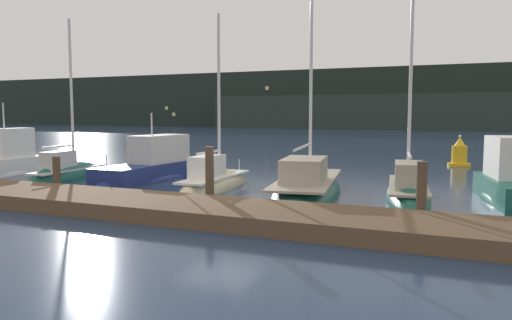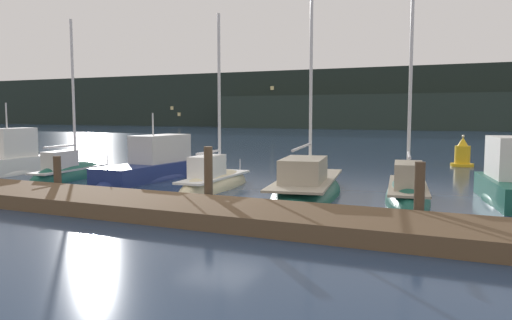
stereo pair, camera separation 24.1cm
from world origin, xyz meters
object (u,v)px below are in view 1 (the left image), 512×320
(sailboat_berth_6, at_px, (408,197))
(motorboat_berth_7, at_px, (511,191))
(channel_buoy, at_px, (459,155))
(sailboat_berth_4, at_px, (214,186))
(sailboat_berth_5, at_px, (307,190))
(motorboat_berth_1, at_px, (6,166))
(motorboat_berth_3, at_px, (152,172))
(sailboat_berth_2, at_px, (68,177))

(sailboat_berth_6, distance_m, motorboat_berth_7, 3.45)
(motorboat_berth_7, bearing_deg, sailboat_berth_6, -160.74)
(motorboat_berth_7, distance_m, channel_buoy, 12.07)
(sailboat_berth_4, height_order, sailboat_berth_5, sailboat_berth_5)
(sailboat_berth_6, bearing_deg, motorboat_berth_1, -178.97)
(motorboat_berth_3, xyz_separation_m, sailboat_berth_4, (4.07, -1.58, -0.21))
(sailboat_berth_2, distance_m, sailboat_berth_6, 14.88)
(motorboat_berth_1, xyz_separation_m, sailboat_berth_6, (18.97, 0.34, -0.29))
(sailboat_berth_5, xyz_separation_m, sailboat_berth_6, (3.61, 0.09, -0.02))
(motorboat_berth_7, bearing_deg, sailboat_berth_4, -172.34)
(motorboat_berth_1, height_order, motorboat_berth_7, motorboat_berth_1)
(channel_buoy, bearing_deg, sailboat_berth_5, -110.62)
(motorboat_berth_7, xyz_separation_m, channel_buoy, (-1.91, 11.92, 0.28))
(sailboat_berth_6, bearing_deg, channel_buoy, 84.17)
(sailboat_berth_4, xyz_separation_m, channel_buoy, (8.76, 13.35, 0.51))
(sailboat_berth_2, height_order, channel_buoy, sailboat_berth_2)
(sailboat_berth_2, bearing_deg, motorboat_berth_7, 5.17)
(sailboat_berth_5, relative_size, sailboat_berth_6, 1.02)
(motorboat_berth_3, height_order, motorboat_berth_7, motorboat_berth_7)
(motorboat_berth_1, distance_m, sailboat_berth_6, 18.97)
(sailboat_berth_4, distance_m, sailboat_berth_6, 7.43)
(sailboat_berth_2, relative_size, motorboat_berth_7, 1.48)
(sailboat_berth_6, xyz_separation_m, channel_buoy, (1.33, 13.05, 0.52))
(sailboat_berth_4, height_order, sailboat_berth_6, sailboat_berth_6)
(motorboat_berth_1, distance_m, sailboat_berth_2, 4.11)
(motorboat_berth_7, height_order, channel_buoy, motorboat_berth_7)
(motorboat_berth_1, xyz_separation_m, sailboat_berth_2, (4.10, -0.16, -0.30))
(sailboat_berth_4, relative_size, motorboat_berth_7, 1.42)
(motorboat_berth_1, distance_m, motorboat_berth_3, 7.64)
(sailboat_berth_2, relative_size, motorboat_berth_3, 1.18)
(motorboat_berth_1, bearing_deg, sailboat_berth_5, 0.95)
(sailboat_berth_2, bearing_deg, sailboat_berth_5, 2.14)
(motorboat_berth_1, distance_m, sailboat_berth_4, 11.54)
(sailboat_berth_2, height_order, sailboat_berth_4, sailboat_berth_2)
(motorboat_berth_1, xyz_separation_m, motorboat_berth_3, (7.47, 1.62, -0.08))
(motorboat_berth_1, relative_size, motorboat_berth_7, 0.90)
(sailboat_berth_5, height_order, sailboat_berth_6, sailboat_berth_5)
(motorboat_berth_3, relative_size, sailboat_berth_6, 0.73)
(motorboat_berth_1, bearing_deg, sailboat_berth_4, 0.20)
(sailboat_berth_6, bearing_deg, sailboat_berth_2, -178.05)
(motorboat_berth_3, relative_size, sailboat_berth_5, 0.72)
(motorboat_berth_7, bearing_deg, motorboat_berth_3, 179.43)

